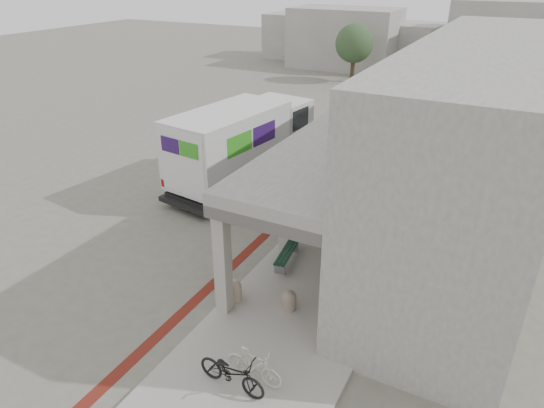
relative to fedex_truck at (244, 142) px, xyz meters
The scene contains 14 objects.
ground 5.84m from the fedex_truck, 65.87° to the right, with size 120.00×120.00×0.00m, color #635F55.
bike_lane_stripe 4.84m from the fedex_truck, 42.95° to the right, with size 0.35×40.00×0.01m, color #601B13.
sidewalk 8.24m from the fedex_truck, 38.80° to the right, with size 4.40×28.00×0.12m, color #9C958C.
transit_building 9.21m from the fedex_truck, ahead, with size 7.60×17.00×7.00m.
distant_backdrop 30.87m from the fedex_truck, 91.10° to the left, with size 28.00×10.00×6.50m.
tree_left 23.17m from the fedex_truck, 96.82° to the left, with size 3.20×3.20×4.80m.
tree_mid 25.36m from the fedex_truck, 80.34° to the left, with size 3.20×3.20×4.80m.
fedex_truck is the anchor object (origin of this frame).
bench 7.46m from the fedex_truck, 48.34° to the right, with size 0.61×1.76×0.40m.
bollard_near 9.22m from the fedex_truck, 61.43° to the right, with size 0.44×0.44×0.67m.
bollard_far 9.82m from the fedex_truck, 51.84° to the right, with size 0.41×0.41×0.62m.
utility_cabinet 7.41m from the fedex_truck, 26.25° to the right, with size 0.51×0.68×1.13m, color gray.
bicycle_black 12.58m from the fedex_truck, 60.85° to the right, with size 0.63×1.82×0.95m, color black.
bicycle_cream 12.39m from the fedex_truck, 58.42° to the right, with size 0.44×1.55×0.93m, color beige.
Camera 1 is at (8.59, -12.92, 9.19)m, focal length 32.00 mm.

